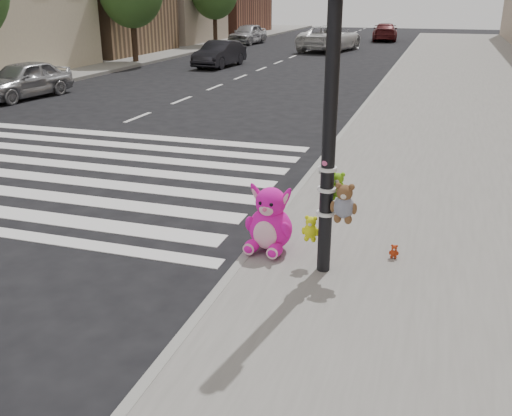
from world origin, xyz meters
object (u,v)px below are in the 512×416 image
at_px(car_dark_far, 220,54).
at_px(signal_pole, 332,140).
at_px(car_silver_far, 23,80).
at_px(pink_bunny, 270,223).
at_px(red_teddy, 394,251).
at_px(car_white_near, 330,38).

bearing_deg(car_dark_far, signal_pole, -61.28).
xyz_separation_m(signal_pole, car_silver_far, (-12.44, 9.97, -1.16)).
bearing_deg(pink_bunny, red_teddy, 12.96).
distance_m(car_silver_far, car_dark_far, 10.92).
relative_size(car_dark_far, car_white_near, 0.67).
xyz_separation_m(red_teddy, car_white_near, (-6.57, 29.79, 0.55)).
relative_size(signal_pole, car_silver_far, 1.10).
distance_m(signal_pole, red_teddy, 1.82).
distance_m(signal_pole, car_white_near, 30.95).
relative_size(red_teddy, car_dark_far, 0.05).
bearing_deg(signal_pole, car_white_near, 100.83).
bearing_deg(signal_pole, pink_bunny, 156.24).
xyz_separation_m(car_silver_far, car_white_near, (6.63, 20.41, 0.16)).
xyz_separation_m(pink_bunny, red_teddy, (1.60, 0.23, -0.28)).
bearing_deg(red_teddy, car_dark_far, 114.90).
height_order(signal_pole, car_silver_far, signal_pole).
height_order(pink_bunny, car_silver_far, car_silver_far).
height_order(car_silver_far, car_white_near, car_white_near).
bearing_deg(pink_bunny, car_dark_far, 117.83).
distance_m(red_teddy, car_silver_far, 16.20).
bearing_deg(red_teddy, car_silver_far, 142.51).
relative_size(signal_pole, car_white_near, 0.71).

